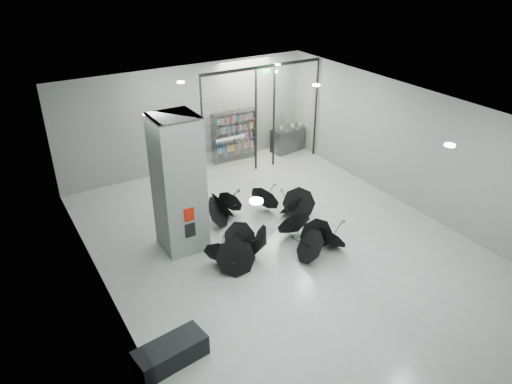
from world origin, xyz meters
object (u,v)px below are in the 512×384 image
column (178,185)px  umbrella_cluster (265,229)px  shop_counter (290,139)px  bookshelf (234,136)px  bench (171,353)px

column → umbrella_cluster: 2.97m
shop_counter → umbrella_cluster: 7.02m
bookshelf → umbrella_cluster: bookshelf is taller
bench → bookshelf: bearing=46.2°
bookshelf → umbrella_cluster: size_ratio=0.42×
column → umbrella_cluster: (2.27, -0.92, -1.68)m
bench → shop_counter: shop_counter is taller
column → bench: size_ratio=2.59×
shop_counter → bench: bearing=-144.9°
column → bench: (-2.00, -3.98, -1.75)m
column → bench: bearing=-116.7°
bench → umbrella_cluster: size_ratio=0.32×
column → shop_counter: size_ratio=2.40×
shop_counter → umbrella_cluster: umbrella_cluster is taller
column → shop_counter: column is taller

